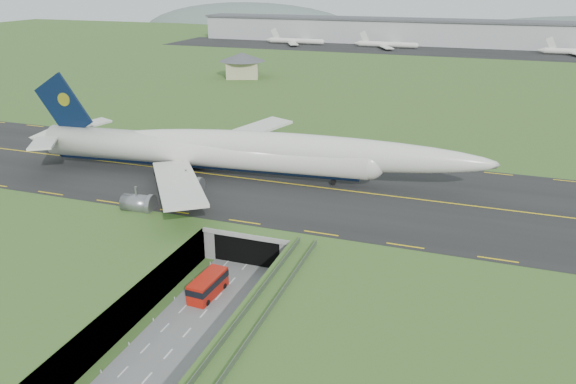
% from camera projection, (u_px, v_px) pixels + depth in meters
% --- Properties ---
extents(ground, '(900.00, 900.00, 0.00)m').
position_uv_depth(ground, '(227.00, 288.00, 89.39)').
color(ground, '#446126').
rests_on(ground, ground).
extents(airfield_deck, '(800.00, 800.00, 6.00)m').
position_uv_depth(airfield_deck, '(226.00, 271.00, 88.31)').
color(airfield_deck, gray).
rests_on(airfield_deck, ground).
extents(trench_road, '(12.00, 75.00, 0.20)m').
position_uv_depth(trench_road, '(205.00, 312.00, 82.76)').
color(trench_road, slate).
rests_on(trench_road, ground).
extents(taxiway, '(800.00, 44.00, 0.18)m').
position_uv_depth(taxiway, '(294.00, 185.00, 116.24)').
color(taxiway, black).
rests_on(taxiway, airfield_deck).
extents(tunnel_portal, '(17.00, 22.30, 6.00)m').
position_uv_depth(tunnel_portal, '(265.00, 228.00, 102.90)').
color(tunnel_portal, gray).
rests_on(tunnel_portal, ground).
extents(guideway, '(3.00, 53.00, 7.05)m').
position_uv_depth(guideway, '(240.00, 343.00, 67.25)').
color(guideway, '#A8A8A3').
rests_on(guideway, ground).
extents(jumbo_jet, '(103.75, 64.80, 21.53)m').
position_uv_depth(jumbo_jet, '(234.00, 151.00, 118.53)').
color(jumbo_jet, silver).
rests_on(jumbo_jet, ground).
extents(shuttle_tram, '(3.47, 8.17, 3.26)m').
position_uv_depth(shuttle_tram, '(208.00, 286.00, 86.62)').
color(shuttle_tram, '#B1170B').
rests_on(shuttle_tram, ground).
extents(service_building, '(24.83, 24.83, 10.48)m').
position_uv_depth(service_building, '(242.00, 63.00, 236.71)').
color(service_building, tan).
rests_on(service_building, ground).
extents(cargo_terminal, '(320.00, 67.00, 15.60)m').
position_uv_depth(cargo_terminal, '(432.00, 32.00, 347.84)').
color(cargo_terminal, '#B2B2B2').
rests_on(cargo_terminal, ground).
extents(distant_hills, '(700.00, 91.00, 60.00)m').
position_uv_depth(distant_hills, '(530.00, 43.00, 449.22)').
color(distant_hills, slate).
rests_on(distant_hills, ground).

